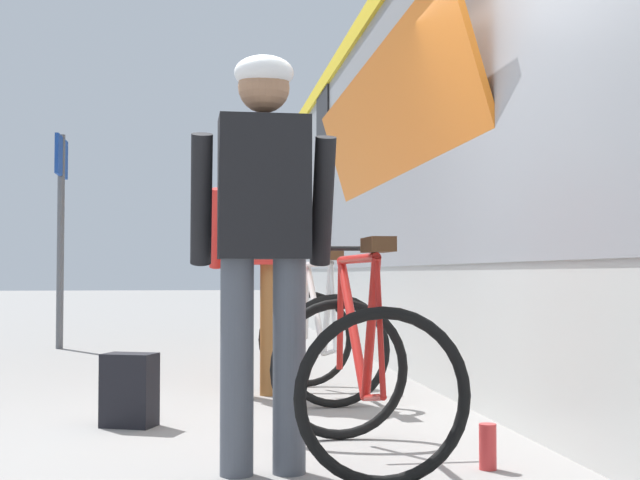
{
  "coord_description": "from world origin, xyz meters",
  "views": [
    {
      "loc": [
        -0.27,
        -4.34,
        0.84
      ],
      "look_at": [
        0.47,
        1.13,
        1.05
      ],
      "focal_mm": 49.26,
      "sensor_mm": 36.0,
      "label": 1
    }
  ],
  "objects": [
    {
      "name": "ground_plane",
      "position": [
        0.0,
        0.0,
        0.0
      ],
      "size": [
        80.0,
        80.0,
        0.0
      ],
      "primitive_type": "plane",
      "color": "gray"
    },
    {
      "name": "cyclist_near_in_red",
      "position": [
        0.09,
        1.72,
        1.05
      ],
      "size": [
        0.62,
        0.32,
        1.76
      ],
      "color": "#935B2D",
      "rests_on": "ground"
    },
    {
      "name": "cyclist_far_in_dark",
      "position": [
        -0.02,
        -0.65,
        1.05
      ],
      "size": [
        0.62,
        0.32,
        1.76
      ],
      "color": "#4C515B",
      "rests_on": "ground"
    },
    {
      "name": "bicycle_near_white",
      "position": [
        0.53,
        1.61,
        0.4
      ],
      "size": [
        0.78,
        1.11,
        0.99
      ],
      "color": "black",
      "rests_on": "ground"
    },
    {
      "name": "bicycle_far_red",
      "position": [
        0.43,
        -0.45,
        0.4
      ],
      "size": [
        0.72,
        1.08,
        0.99
      ],
      "color": "black",
      "rests_on": "ground"
    },
    {
      "name": "backpack_on_platform",
      "position": [
        -0.66,
        0.59,
        0.2
      ],
      "size": [
        0.33,
        0.27,
        0.4
      ],
      "primitive_type": "cube",
      "rotation": [
        0.0,
        0.0,
        -0.38
      ],
      "color": "black",
      "rests_on": "ground"
    },
    {
      "name": "water_bottle_near_the_bikes",
      "position": [
        0.94,
        -0.69,
        0.1
      ],
      "size": [
        0.07,
        0.07,
        0.19
      ],
      "primitive_type": "cylinder",
      "color": "red",
      "rests_on": "ground"
    },
    {
      "name": "platform_sign_post",
      "position": [
        -1.84,
        5.77,
        1.62
      ],
      "size": [
        0.08,
        0.7,
        2.4
      ],
      "color": "#595B60",
      "rests_on": "ground"
    }
  ]
}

